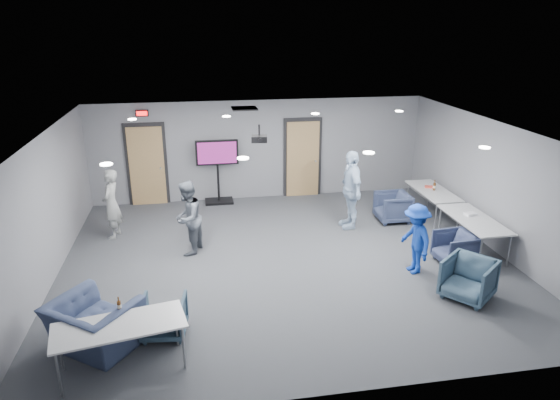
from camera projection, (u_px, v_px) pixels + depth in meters
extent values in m
plane|color=#36383D|center=(286.00, 260.00, 10.31)|extent=(9.00, 9.00, 0.00)
plane|color=white|center=(286.00, 131.00, 9.40)|extent=(9.00, 9.00, 0.00)
cube|color=slate|center=(259.00, 150.00, 13.57)|extent=(9.00, 0.02, 2.70)
cube|color=slate|center=(345.00, 305.00, 6.15)|extent=(9.00, 0.02, 2.70)
cube|color=slate|center=(45.00, 212.00, 9.14)|extent=(0.02, 8.00, 2.70)
cube|color=slate|center=(494.00, 186.00, 10.58)|extent=(0.02, 8.00, 2.70)
cube|color=black|center=(147.00, 165.00, 13.15)|extent=(1.06, 0.06, 2.24)
cube|color=tan|center=(147.00, 166.00, 13.12)|extent=(0.90, 0.05, 2.10)
cylinder|color=gray|center=(161.00, 168.00, 13.15)|extent=(0.04, 0.10, 0.04)
cube|color=black|center=(302.00, 158.00, 13.82)|extent=(1.06, 0.06, 2.24)
cube|color=tan|center=(303.00, 159.00, 13.80)|extent=(0.90, 0.05, 2.10)
cylinder|color=gray|center=(315.00, 161.00, 13.82)|extent=(0.04, 0.10, 0.04)
cube|color=black|center=(142.00, 113.00, 12.66)|extent=(0.32, 0.06, 0.16)
cube|color=#FF0C0C|center=(142.00, 113.00, 12.62)|extent=(0.26, 0.02, 0.11)
cube|color=black|center=(244.00, 108.00, 11.92)|extent=(0.60, 0.60, 0.03)
cylinder|color=white|center=(106.00, 164.00, 7.26)|extent=(0.18, 0.18, 0.02)
cylinder|color=white|center=(132.00, 119.00, 10.60)|extent=(0.18, 0.18, 0.02)
cylinder|color=white|center=(243.00, 158.00, 7.58)|extent=(0.18, 0.18, 0.02)
cylinder|color=white|center=(226.00, 116.00, 10.92)|extent=(0.18, 0.18, 0.02)
cylinder|color=white|center=(369.00, 153.00, 7.90)|extent=(0.18, 0.18, 0.02)
cylinder|color=white|center=(315.00, 114.00, 11.24)|extent=(0.18, 0.18, 0.02)
cylinder|color=white|center=(485.00, 148.00, 8.22)|extent=(0.18, 0.18, 0.02)
cylinder|color=white|center=(399.00, 111.00, 11.56)|extent=(0.18, 0.18, 0.02)
imported|color=#949794|center=(111.00, 204.00, 11.16)|extent=(0.48, 0.64, 1.59)
imported|color=#555B66|center=(187.00, 218.00, 10.37)|extent=(0.84, 0.93, 1.58)
imported|color=silver|center=(351.00, 190.00, 11.68)|extent=(0.47, 1.10, 1.87)
imported|color=#193CA4|center=(416.00, 239.00, 9.60)|extent=(0.59, 0.94, 1.40)
imported|color=#353F5C|center=(392.00, 207.00, 12.22)|extent=(0.79, 0.77, 0.71)
imported|color=#363F5D|center=(455.00, 248.00, 10.08)|extent=(0.77, 0.75, 0.65)
imported|color=#394F62|center=(468.00, 279.00, 8.77)|extent=(1.13, 1.13, 0.74)
imported|color=#364B5D|center=(164.00, 317.00, 7.76)|extent=(0.75, 0.76, 0.63)
imported|color=#394563|center=(94.00, 325.00, 7.42)|extent=(1.57, 1.54, 0.77)
cube|color=silver|center=(433.00, 191.00, 12.27)|extent=(0.73, 1.76, 0.03)
cylinder|color=gray|center=(408.00, 195.00, 13.09)|extent=(0.04, 0.04, 0.70)
cylinder|color=gray|center=(436.00, 217.00, 11.60)|extent=(0.04, 0.04, 0.70)
cylinder|color=gray|center=(428.00, 194.00, 13.18)|extent=(0.04, 0.04, 0.70)
cylinder|color=gray|center=(458.00, 216.00, 11.69)|extent=(0.04, 0.04, 0.70)
cube|color=silver|center=(474.00, 219.00, 10.50)|extent=(0.78, 1.86, 0.03)
cylinder|color=gray|center=(440.00, 221.00, 11.37)|extent=(0.04, 0.04, 0.70)
cylinder|color=gray|center=(480.00, 253.00, 9.79)|extent=(0.04, 0.04, 0.70)
cylinder|color=gray|center=(465.00, 220.00, 11.47)|extent=(0.04, 0.04, 0.70)
cylinder|color=gray|center=(509.00, 251.00, 9.89)|extent=(0.04, 0.04, 0.70)
cube|color=silver|center=(119.00, 326.00, 6.83)|extent=(1.88, 1.07, 0.03)
cylinder|color=gray|center=(176.00, 325.00, 7.48)|extent=(0.04, 0.04, 0.70)
cylinder|color=gray|center=(60.00, 349.00, 6.94)|extent=(0.04, 0.04, 0.70)
cylinder|color=gray|center=(184.00, 347.00, 6.97)|extent=(0.04, 0.04, 0.70)
cylinder|color=gray|center=(59.00, 375.00, 6.43)|extent=(0.04, 0.04, 0.70)
cylinder|color=#4F2A0D|center=(119.00, 306.00, 7.13)|extent=(0.06, 0.06, 0.16)
cylinder|color=#4F2A0D|center=(118.00, 299.00, 7.09)|extent=(0.02, 0.02, 0.07)
cylinder|color=beige|center=(119.00, 306.00, 7.13)|extent=(0.06, 0.06, 0.05)
cylinder|color=#4F2A0D|center=(434.00, 187.00, 12.24)|extent=(0.06, 0.06, 0.18)
cylinder|color=#4F2A0D|center=(435.00, 182.00, 12.19)|extent=(0.02, 0.02, 0.08)
cylinder|color=beige|center=(434.00, 187.00, 12.24)|extent=(0.07, 0.07, 0.06)
cube|color=#DC4737|center=(429.00, 187.00, 12.46)|extent=(0.22, 0.19, 0.04)
cube|color=white|center=(470.00, 214.00, 10.68)|extent=(0.27, 0.21, 0.05)
cube|color=black|center=(219.00, 201.00, 13.60)|extent=(0.75, 0.53, 0.06)
cylinder|color=black|center=(218.00, 178.00, 13.37)|extent=(0.06, 0.06, 1.28)
cube|color=black|center=(217.00, 152.00, 13.14)|extent=(1.12, 0.07, 0.66)
cube|color=#671656|center=(217.00, 153.00, 13.09)|extent=(1.02, 0.01, 0.58)
cylinder|color=black|center=(259.00, 130.00, 10.07)|extent=(0.04, 0.04, 0.22)
cube|color=black|center=(259.00, 139.00, 10.13)|extent=(0.35, 0.31, 0.13)
cylinder|color=black|center=(260.00, 140.00, 9.99)|extent=(0.08, 0.06, 0.08)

